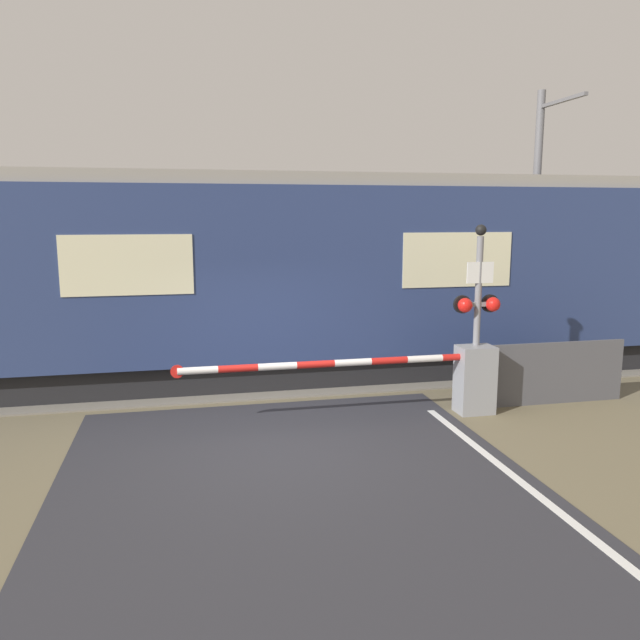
# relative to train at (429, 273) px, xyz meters

# --- Properties ---
(ground_plane) EXTENTS (80.00, 80.00, 0.00)m
(ground_plane) POSITION_rel_train_xyz_m (-3.79, -3.85, -2.07)
(ground_plane) COLOR #6B6047
(track_bed) EXTENTS (36.00, 3.20, 0.13)m
(track_bed) POSITION_rel_train_xyz_m (-3.79, 0.00, -2.05)
(track_bed) COLOR slate
(track_bed) RESTS_ON ground_plane
(train) EXTENTS (21.84, 2.73, 4.06)m
(train) POSITION_rel_train_xyz_m (0.00, 0.00, 0.00)
(train) COLOR black
(train) RESTS_ON ground_plane
(crossing_barrier) EXTENTS (5.25, 0.44, 1.14)m
(crossing_barrier) POSITION_rel_train_xyz_m (-0.78, -3.03, -1.43)
(crossing_barrier) COLOR gray
(crossing_barrier) RESTS_ON ground_plane
(signal_post) EXTENTS (0.80, 0.26, 3.14)m
(signal_post) POSITION_rel_train_xyz_m (-0.33, -2.94, -0.29)
(signal_post) COLOR gray
(signal_post) RESTS_ON ground_plane
(catenary_pole) EXTENTS (0.20, 1.90, 6.32)m
(catenary_pole) POSITION_rel_train_xyz_m (3.72, 2.15, 1.24)
(catenary_pole) COLOR slate
(catenary_pole) RESTS_ON ground_plane
(roadside_fence) EXTENTS (3.21, 0.06, 1.10)m
(roadside_fence) POSITION_rel_train_xyz_m (0.95, -2.86, -1.52)
(roadside_fence) COLOR #4C4C51
(roadside_fence) RESTS_ON ground_plane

